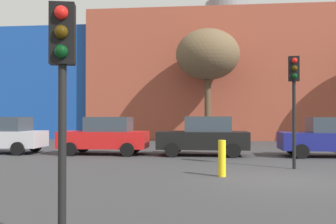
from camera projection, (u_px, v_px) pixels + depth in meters
name	position (u px, v px, depth m)	size (l,w,h in m)	color
ground_plane	(280.00, 180.00, 11.44)	(200.00, 200.00, 0.00)	#38383A
building_backdrop	(227.00, 82.00, 35.84)	(42.57, 12.77, 12.48)	#9E4733
parked_car_0	(2.00, 135.00, 19.59)	(4.29, 2.10, 1.86)	silver
parked_car_1	(105.00, 136.00, 19.02)	(4.29, 2.10, 1.86)	red
parked_car_2	(204.00, 136.00, 18.50)	(4.35, 2.13, 1.88)	black
parked_car_3	(328.00, 137.00, 17.89)	(4.27, 2.09, 1.85)	navy
traffic_light_near_left	(62.00, 67.00, 5.60)	(0.41, 0.39, 3.55)	black
traffic_light_island	(294.00, 86.00, 13.81)	(0.37, 0.37, 4.06)	black
bare_tree_0	(208.00, 55.00, 27.43)	(4.56, 4.56, 8.13)	brown
bollard_yellow_0	(222.00, 158.00, 12.05)	(0.24, 0.24, 1.14)	yellow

